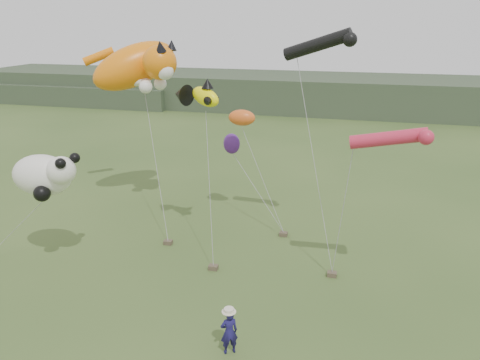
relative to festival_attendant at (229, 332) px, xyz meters
name	(u,v)px	position (x,y,z in m)	size (l,w,h in m)	color
ground	(185,323)	(-1.99, 1.12, -0.81)	(120.00, 120.00, 0.00)	#385123
headland	(290,93)	(-5.10, 45.81, 1.11)	(90.00, 13.00, 4.00)	#2D3D28
festival_attendant	(229,332)	(0.00, 0.00, 0.00)	(0.59, 0.39, 1.62)	#1A154F
sandbag_anchors	(197,254)	(-3.30, 6.07, -0.71)	(15.84, 6.29, 0.21)	brown
cat_kite	(139,66)	(-8.13, 11.18, 7.37)	(6.32, 5.00, 3.63)	orange
fish_kite	(196,95)	(-3.56, 7.40, 6.52)	(2.70, 1.74, 1.37)	#FFF508
tube_kites	(351,81)	(3.14, 7.18, 7.39)	(6.19, 4.83, 4.38)	black
panda_kite	(45,175)	(-9.21, 3.81, 3.45)	(3.15, 2.04, 1.96)	white
misc_kites	(237,129)	(-2.65, 11.08, 4.23)	(2.07, 1.97, 2.73)	#E15C1E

